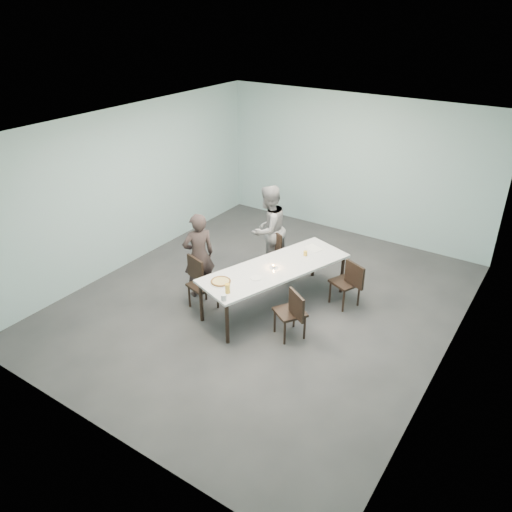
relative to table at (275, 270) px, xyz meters
The scene contains 16 objects.
ground 0.73m from the table, behind, with size 7.00×7.00×0.00m, color #333335.
room_shell 1.35m from the table, behind, with size 6.02×7.02×3.01m.
table is the anchor object (origin of this frame).
chair_near_left 1.27m from the table, 146.63° to the right, with size 0.65×0.52×0.87m.
chair_far_left 1.04m from the table, 118.38° to the left, with size 0.65×0.57×0.87m.
chair_near_right 0.97m from the table, 42.15° to the right, with size 0.64×0.58×0.87m.
chair_far_right 1.24m from the table, 32.67° to the left, with size 0.65×0.55×0.87m.
diner_near 1.35m from the table, 162.84° to the right, with size 0.56×0.37×1.53m, color black.
diner_far 1.29m from the table, 127.56° to the left, with size 0.82×0.64×1.69m, color gray.
pizza 1.00m from the table, 116.13° to the right, with size 0.34×0.34×0.04m.
side_plate 0.49m from the table, 97.25° to the right, with size 0.18×0.18×0.01m, color white.
beer_glass 1.10m from the table, 99.01° to the right, with size 0.08×0.08×0.15m, color gold.
water_tumbler 1.28m from the table, 94.50° to the right, with size 0.08×0.08×0.09m, color silver.
tealight 0.09m from the table, 103.12° to the right, with size 0.06×0.06×0.05m.
amber_tumbler 0.68m from the table, 71.52° to the left, with size 0.07×0.07×0.08m, color gold.
menu 0.97m from the table, 77.99° to the left, with size 0.30×0.22×0.01m, color silver.
Camera 1 is at (3.92, -6.14, 4.70)m, focal length 35.00 mm.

